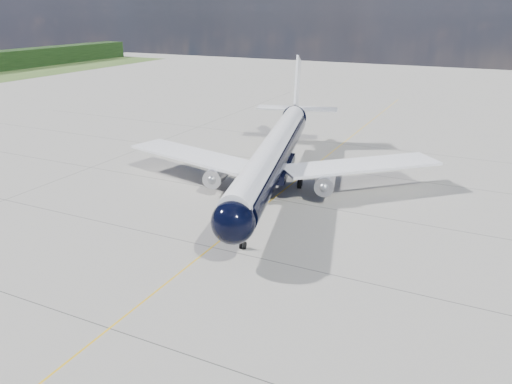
% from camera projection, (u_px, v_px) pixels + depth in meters
% --- Properties ---
extents(ground, '(320.00, 320.00, 0.00)m').
position_uv_depth(ground, '(288.00, 187.00, 66.86)').
color(ground, gray).
rests_on(ground, ground).
extents(taxiway_centerline, '(0.16, 160.00, 0.01)m').
position_uv_depth(taxiway_centerline, '(273.00, 199.00, 62.64)').
color(taxiway_centerline, '#DBA70B').
rests_on(taxiway_centerline, ground).
extents(main_airliner, '(41.91, 51.88, 15.22)m').
position_uv_depth(main_airliner, '(275.00, 152.00, 65.70)').
color(main_airliner, black).
rests_on(main_airliner, ground).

